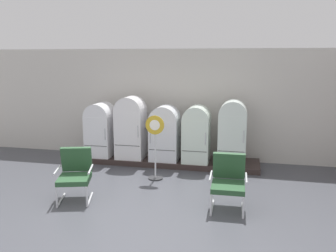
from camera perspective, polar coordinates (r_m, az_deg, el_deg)
name	(u,v)px	position (r m, az deg, el deg)	size (l,w,h in m)	color
ground	(125,215)	(6.32, -6.87, -14.03)	(12.00, 10.00, 0.05)	#42434A
back_wall	(170,104)	(9.34, 0.32, 3.62)	(11.76, 0.12, 2.86)	beige
display_plinth	(165,161)	(9.02, -0.54, -5.59)	(4.68, 0.95, 0.13)	#312623
refrigerator_0	(101,128)	(9.25, -10.80, -0.33)	(0.65, 0.72, 1.37)	white
refrigerator_1	(131,126)	(8.89, -6.04, 0.03)	(0.69, 0.62, 1.56)	white
refrigerator_2	(165,132)	(8.68, -0.52, -0.96)	(0.69, 0.62, 1.36)	white
refrigerator_3	(196,133)	(8.57, 4.60, -1.06)	(0.63, 0.67, 1.37)	silver
refrigerator_4	(233,131)	(8.48, 10.34, -0.74)	(0.64, 0.66, 1.53)	silver
armchair_left	(75,173)	(6.92, -14.71, -7.25)	(0.77, 0.84, 0.97)	silver
armchair_right	(228,180)	(6.40, 9.68, -8.55)	(0.66, 0.73, 0.97)	silver
sign_stand	(155,150)	(7.72, -2.08, -3.92)	(0.41, 0.32, 1.42)	#2D2D30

